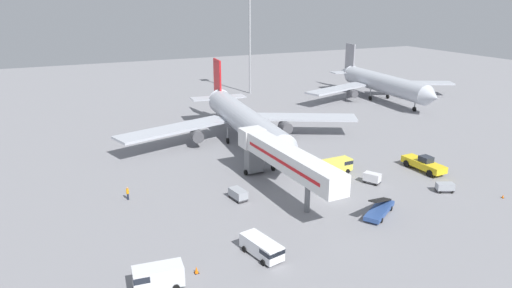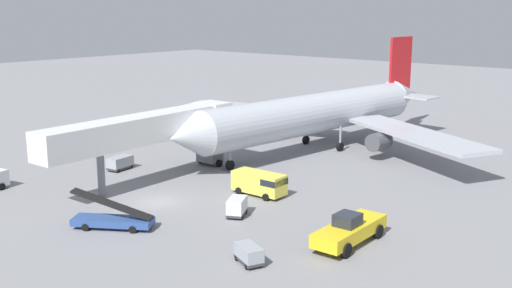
{
  "view_description": "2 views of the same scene",
  "coord_description": "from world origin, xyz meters",
  "px_view_note": "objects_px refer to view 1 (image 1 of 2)",
  "views": [
    {
      "loc": [
        -33.89,
        -47.79,
        26.22
      ],
      "look_at": [
        -2.44,
        19.54,
        2.35
      ],
      "focal_mm": 32.45,
      "sensor_mm": 36.0,
      "label": 1
    },
    {
      "loc": [
        41.16,
        -34.61,
        17.25
      ],
      "look_at": [
        -3.13,
        17.55,
        2.02
      ],
      "focal_mm": 42.8,
      "sensor_mm": 36.0,
      "label": 2
    }
  ],
  "objects_px": {
    "service_van_far_right": "(336,165)",
    "baggage_cart_near_right": "(372,178)",
    "pushback_tug": "(424,164)",
    "service_van_rear_left": "(262,247)",
    "jet_bridge": "(282,157)",
    "ground_crew_worker_foreground": "(128,193)",
    "service_van_near_left": "(157,276)",
    "airplane_background": "(381,83)",
    "apron_light_mast": "(250,23)",
    "baggage_cart_near_center": "(445,187)",
    "baggage_cart_rear_right": "(238,194)",
    "safety_cone_alpha": "(196,270)",
    "safety_cone_bravo": "(503,196)",
    "airplane_at_gate": "(243,119)",
    "belt_loader_truck": "(380,209)"
  },
  "relations": [
    {
      "from": "service_van_far_right",
      "to": "airplane_background",
      "type": "xyz_separation_m",
      "value": [
        40.82,
        39.23,
        3.27
      ]
    },
    {
      "from": "ground_crew_worker_foreground",
      "to": "safety_cone_bravo",
      "type": "distance_m",
      "value": 50.85
    },
    {
      "from": "safety_cone_alpha",
      "to": "safety_cone_bravo",
      "type": "xyz_separation_m",
      "value": [
        43.33,
        -0.53,
        -0.1
      ]
    },
    {
      "from": "ground_crew_worker_foreground",
      "to": "pushback_tug",
      "type": "bearing_deg",
      "value": -11.04
    },
    {
      "from": "baggage_cart_near_right",
      "to": "baggage_cart_near_center",
      "type": "xyz_separation_m",
      "value": [
        7.26,
        -6.81,
        -0.13
      ]
    },
    {
      "from": "airplane_at_gate",
      "to": "baggage_cart_rear_right",
      "type": "relative_size",
      "value": 15.59
    },
    {
      "from": "baggage_cart_rear_right",
      "to": "safety_cone_alpha",
      "type": "xyz_separation_m",
      "value": [
        -10.51,
        -14.25,
        -0.46
      ]
    },
    {
      "from": "service_van_far_right",
      "to": "service_van_rear_left",
      "type": "bearing_deg",
      "value": -140.9
    },
    {
      "from": "jet_bridge",
      "to": "ground_crew_worker_foreground",
      "type": "bearing_deg",
      "value": 160.97
    },
    {
      "from": "airplane_at_gate",
      "to": "safety_cone_alpha",
      "type": "xyz_separation_m",
      "value": [
        -21.16,
        -37.03,
        -4.21
      ]
    },
    {
      "from": "baggage_cart_rear_right",
      "to": "airplane_background",
      "type": "xyz_separation_m",
      "value": [
        58.48,
        42.01,
        3.7
      ]
    },
    {
      "from": "service_van_rear_left",
      "to": "service_van_near_left",
      "type": "bearing_deg",
      "value": -175.77
    },
    {
      "from": "pushback_tug",
      "to": "ground_crew_worker_foreground",
      "type": "xyz_separation_m",
      "value": [
        -44.06,
        8.6,
        -0.15
      ]
    },
    {
      "from": "pushback_tug",
      "to": "safety_cone_alpha",
      "type": "height_order",
      "value": "pushback_tug"
    },
    {
      "from": "baggage_cart_near_center",
      "to": "apron_light_mast",
      "type": "relative_size",
      "value": 0.09
    },
    {
      "from": "ground_crew_worker_foreground",
      "to": "baggage_cart_near_right",
      "type": "bearing_deg",
      "value": -15.6
    },
    {
      "from": "safety_cone_alpha",
      "to": "apron_light_mast",
      "type": "height_order",
      "value": "apron_light_mast"
    },
    {
      "from": "airplane_at_gate",
      "to": "safety_cone_alpha",
      "type": "distance_m",
      "value": 42.86
    },
    {
      "from": "apron_light_mast",
      "to": "pushback_tug",
      "type": "bearing_deg",
      "value": -90.26
    },
    {
      "from": "service_van_near_left",
      "to": "safety_cone_alpha",
      "type": "distance_m",
      "value": 4.26
    },
    {
      "from": "safety_cone_alpha",
      "to": "service_van_far_right",
      "type": "bearing_deg",
      "value": 31.15
    },
    {
      "from": "baggage_cart_near_center",
      "to": "ground_crew_worker_foreground",
      "type": "xyz_separation_m",
      "value": [
        -40.68,
        16.15,
        0.24
      ]
    },
    {
      "from": "service_van_near_left",
      "to": "service_van_rear_left",
      "type": "height_order",
      "value": "service_van_near_left"
    },
    {
      "from": "pushback_tug",
      "to": "baggage_cart_rear_right",
      "type": "height_order",
      "value": "pushback_tug"
    },
    {
      "from": "safety_cone_alpha",
      "to": "safety_cone_bravo",
      "type": "relative_size",
      "value": 1.37
    },
    {
      "from": "pushback_tug",
      "to": "apron_light_mast",
      "type": "distance_m",
      "value": 69.19
    },
    {
      "from": "baggage_cart_near_center",
      "to": "ground_crew_worker_foreground",
      "type": "distance_m",
      "value": 43.77
    },
    {
      "from": "baggage_cart_rear_right",
      "to": "safety_cone_alpha",
      "type": "height_order",
      "value": "baggage_cart_rear_right"
    },
    {
      "from": "service_van_far_right",
      "to": "airplane_background",
      "type": "bearing_deg",
      "value": 43.86
    },
    {
      "from": "baggage_cart_near_right",
      "to": "service_van_near_left",
      "type": "bearing_deg",
      "value": -160.9
    },
    {
      "from": "pushback_tug",
      "to": "service_van_rear_left",
      "type": "bearing_deg",
      "value": -160.68
    },
    {
      "from": "belt_loader_truck",
      "to": "jet_bridge",
      "type": "bearing_deg",
      "value": 125.84
    },
    {
      "from": "safety_cone_bravo",
      "to": "service_van_near_left",
      "type": "bearing_deg",
      "value": -179.69
    },
    {
      "from": "safety_cone_alpha",
      "to": "baggage_cart_near_right",
      "type": "bearing_deg",
      "value": 20.15
    },
    {
      "from": "service_van_far_right",
      "to": "safety_cone_alpha",
      "type": "relative_size",
      "value": 7.4
    },
    {
      "from": "service_van_rear_left",
      "to": "safety_cone_bravo",
      "type": "relative_size",
      "value": 10.74
    },
    {
      "from": "airplane_at_gate",
      "to": "service_van_far_right",
      "type": "relative_size",
      "value": 8.78
    },
    {
      "from": "service_van_far_right",
      "to": "baggage_cart_near_right",
      "type": "distance_m",
      "value": 6.3
    },
    {
      "from": "belt_loader_truck",
      "to": "baggage_cart_near_center",
      "type": "height_order",
      "value": "belt_loader_truck"
    },
    {
      "from": "service_van_rear_left",
      "to": "safety_cone_bravo",
      "type": "xyz_separation_m",
      "value": [
        36.04,
        -0.59,
        -0.81
      ]
    },
    {
      "from": "safety_cone_bravo",
      "to": "pushback_tug",
      "type": "bearing_deg",
      "value": 100.13
    },
    {
      "from": "service_van_near_left",
      "to": "baggage_cart_near_right",
      "type": "distance_m",
      "value": 36.57
    },
    {
      "from": "service_van_near_left",
      "to": "baggage_cart_rear_right",
      "type": "xyz_separation_m",
      "value": [
        14.59,
        15.03,
        -0.47
      ]
    },
    {
      "from": "airplane_at_gate",
      "to": "belt_loader_truck",
      "type": "distance_m",
      "value": 34.84
    },
    {
      "from": "ground_crew_worker_foreground",
      "to": "airplane_background",
      "type": "bearing_deg",
      "value": 26.42
    },
    {
      "from": "service_van_rear_left",
      "to": "apron_light_mast",
      "type": "xyz_separation_m",
      "value": [
        34.12,
        78.61,
        18.26
      ]
    },
    {
      "from": "ground_crew_worker_foreground",
      "to": "jet_bridge",
      "type": "bearing_deg",
      "value": -19.03
    },
    {
      "from": "jet_bridge",
      "to": "apron_light_mast",
      "type": "relative_size",
      "value": 0.83
    },
    {
      "from": "service_van_near_left",
      "to": "airplane_background",
      "type": "height_order",
      "value": "airplane_background"
    },
    {
      "from": "safety_cone_alpha",
      "to": "apron_light_mast",
      "type": "bearing_deg",
      "value": 62.24
    }
  ]
}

